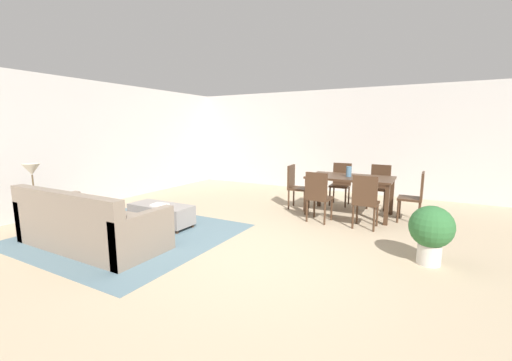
% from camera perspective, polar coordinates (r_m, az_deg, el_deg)
% --- Properties ---
extents(ground_plane, '(10.80, 10.80, 0.00)m').
position_cam_1_polar(ground_plane, '(4.43, -0.83, -12.97)').
color(ground_plane, tan).
extents(wall_back, '(9.00, 0.12, 2.70)m').
position_cam_1_polar(wall_back, '(8.81, 15.51, 6.80)').
color(wall_back, beige).
rests_on(wall_back, ground_plane).
extents(wall_left, '(0.12, 11.00, 2.70)m').
position_cam_1_polar(wall_left, '(7.70, -29.47, 5.64)').
color(wall_left, beige).
rests_on(wall_left, ground_plane).
extents(area_rug, '(3.00, 2.80, 0.01)m').
position_cam_1_polar(area_rug, '(5.55, -21.45, -8.94)').
color(area_rug, slate).
rests_on(area_rug, ground_plane).
extents(couch, '(2.25, 0.95, 0.86)m').
position_cam_1_polar(couch, '(5.19, -27.67, -7.37)').
color(couch, gray).
rests_on(couch, ground_plane).
extents(ottoman_table, '(1.15, 0.48, 0.38)m').
position_cam_1_polar(ottoman_table, '(5.79, -16.60, -5.71)').
color(ottoman_table, gray).
rests_on(ottoman_table, ground_plane).
extents(side_table, '(0.40, 0.40, 0.59)m').
position_cam_1_polar(side_table, '(6.37, -34.76, -3.36)').
color(side_table, brown).
rests_on(side_table, ground_plane).
extents(table_lamp, '(0.26, 0.26, 0.53)m').
position_cam_1_polar(table_lamp, '(6.29, -35.21, 1.44)').
color(table_lamp, brown).
rests_on(table_lamp, side_table).
extents(dining_table, '(1.58, 0.93, 0.76)m').
position_cam_1_polar(dining_table, '(6.46, 16.48, -0.13)').
color(dining_table, '#422B1C').
rests_on(dining_table, ground_plane).
extents(dining_chair_near_left, '(0.43, 0.43, 0.92)m').
position_cam_1_polar(dining_chair_near_left, '(5.81, 11.04, -2.39)').
color(dining_chair_near_left, '#422B1C').
rests_on(dining_chair_near_left, ground_plane).
extents(dining_chair_near_right, '(0.40, 0.40, 0.92)m').
position_cam_1_polar(dining_chair_near_right, '(5.63, 18.97, -3.11)').
color(dining_chair_near_right, '#422B1C').
rests_on(dining_chair_near_right, ground_plane).
extents(dining_chair_far_left, '(0.41, 0.41, 0.92)m').
position_cam_1_polar(dining_chair_far_left, '(7.33, 14.95, -0.14)').
color(dining_chair_far_left, '#422B1C').
rests_on(dining_chair_far_left, ground_plane).
extents(dining_chair_far_right, '(0.43, 0.43, 0.92)m').
position_cam_1_polar(dining_chair_far_right, '(7.24, 21.20, -0.57)').
color(dining_chair_far_right, '#422B1C').
rests_on(dining_chair_far_right, ground_plane).
extents(dining_chair_head_east, '(0.40, 0.40, 0.92)m').
position_cam_1_polar(dining_chair_head_east, '(6.37, 26.64, -2.20)').
color(dining_chair_head_east, '#422B1C').
rests_on(dining_chair_head_east, ground_plane).
extents(dining_chair_head_west, '(0.43, 0.43, 0.92)m').
position_cam_1_polar(dining_chair_head_west, '(6.78, 7.05, -0.63)').
color(dining_chair_head_west, '#422B1C').
rests_on(dining_chair_head_west, ground_plane).
extents(vase_centerpiece, '(0.10, 0.10, 0.20)m').
position_cam_1_polar(vase_centerpiece, '(6.40, 16.28, 1.55)').
color(vase_centerpiece, slate).
rests_on(vase_centerpiece, dining_table).
extents(book_on_ottoman, '(0.28, 0.22, 0.03)m').
position_cam_1_polar(book_on_ottoman, '(5.68, -16.84, -4.17)').
color(book_on_ottoman, silver).
rests_on(book_on_ottoman, ottoman_table).
extents(potted_plant, '(0.52, 0.52, 0.74)m').
position_cam_1_polar(potted_plant, '(4.53, 28.85, -7.80)').
color(potted_plant, beige).
rests_on(potted_plant, ground_plane).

